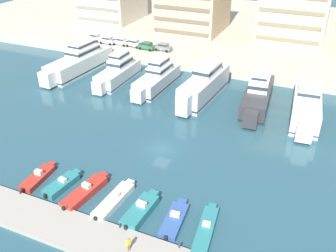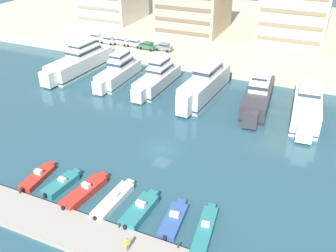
{
  "view_description": "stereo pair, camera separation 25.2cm",
  "coord_description": "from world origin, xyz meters",
  "views": [
    {
      "loc": [
        19.6,
        -42.26,
        30.66
      ],
      "look_at": [
        -0.13,
        2.67,
        2.5
      ],
      "focal_mm": 40.0,
      "sensor_mm": 36.0,
      "label": 1
    },
    {
      "loc": [
        19.83,
        -42.16,
        30.66
      ],
      "look_at": [
        -0.13,
        2.67,
        2.5
      ],
      "focal_mm": 40.0,
      "sensor_mm": 36.0,
      "label": 2
    }
  ],
  "objects": [
    {
      "name": "yacht_white_left",
      "position": [
        -18.82,
        19.57,
        2.13
      ],
      "size": [
        4.05,
        15.32,
        7.74
      ],
      "color": "white",
      "rests_on": "ground"
    },
    {
      "name": "motorboat_white_center_left",
      "position": [
        -0.28,
        -13.13,
        0.45
      ],
      "size": [
        2.13,
        7.91,
        1.32
      ],
      "color": "white",
      "rests_on": "ground"
    },
    {
      "name": "pier_dock",
      "position": [
        0.0,
        -19.12,
        0.25
      ],
      "size": [
        120.0,
        5.09,
        0.5
      ],
      "primitive_type": "cube",
      "color": "#9E998E",
      "rests_on": "ground"
    },
    {
      "name": "motorboat_red_far_left",
      "position": [
        -11.81,
        -13.17,
        0.4
      ],
      "size": [
        2.16,
        6.49,
        1.33
      ],
      "color": "red",
      "rests_on": "ground"
    },
    {
      "name": "bollard_east_mid",
      "position": [
        2.65,
        -16.83,
        0.83
      ],
      "size": [
        0.2,
        0.2,
        0.61
      ],
      "color": "#2D2D33",
      "rests_on": "pier_dock"
    },
    {
      "name": "bollard_east",
      "position": [
        9.7,
        -16.83,
        0.83
      ],
      "size": [
        0.2,
        0.2,
        0.61
      ],
      "color": "#2D2D33",
      "rests_on": "pier_dock"
    },
    {
      "name": "car_silver_far_left",
      "position": [
        -34.6,
        35.27,
        3.27
      ],
      "size": [
        4.24,
        2.23,
        1.8
      ],
      "color": "#B7BCC1",
      "rests_on": "quay_promenade"
    },
    {
      "name": "car_silver_center_left",
      "position": [
        -23.25,
        34.93,
        3.27
      ],
      "size": [
        4.19,
        2.1,
        1.8
      ],
      "color": "#B7BCC1",
      "rests_on": "quay_promenade"
    },
    {
      "name": "yacht_silver_mid_left",
      "position": [
        -10.11,
        19.88,
        2.06
      ],
      "size": [
        4.63,
        16.25,
        7.55
      ],
      "color": "silver",
      "rests_on": "ground"
    },
    {
      "name": "yacht_silver_center_left",
      "position": [
        -0.12,
        19.27,
        2.54
      ],
      "size": [
        5.39,
        18.67,
        7.91
      ],
      "color": "silver",
      "rests_on": "ground"
    },
    {
      "name": "yacht_charcoal_center",
      "position": [
        9.84,
        20.04,
        2.2
      ],
      "size": [
        5.53,
        18.42,
        7.85
      ],
      "color": "#333338",
      "rests_on": "ground"
    },
    {
      "name": "car_white_mid_left",
      "position": [
        -26.91,
        35.0,
        3.27
      ],
      "size": [
        4.13,
        1.99,
        1.8
      ],
      "color": "white",
      "rests_on": "quay_promenade"
    },
    {
      "name": "motorboat_teal_left",
      "position": [
        -7.95,
        -13.18,
        0.46
      ],
      "size": [
        2.45,
        6.11,
        1.27
      ],
      "color": "teal",
      "rests_on": "ground"
    },
    {
      "name": "apartment_block_left",
      "position": [
        -15.64,
        54.82,
        10.05
      ],
      "size": [
        16.63,
        17.73,
        17.41
      ],
      "color": "#C6AD89",
      "rests_on": "quay_promenade"
    },
    {
      "name": "car_green_center",
      "position": [
        -19.49,
        34.37,
        3.27
      ],
      "size": [
        4.24,
        2.21,
        1.8
      ],
      "color": "#2D6642",
      "rests_on": "quay_promenade"
    },
    {
      "name": "motorboat_red_mid_left",
      "position": [
        -4.34,
        -13.26,
        0.5
      ],
      "size": [
        2.7,
        7.96,
        1.54
      ],
      "color": "red",
      "rests_on": "ground"
    },
    {
      "name": "motorboat_teal_mid_right",
      "position": [
        11.45,
        -13.54,
        0.52
      ],
      "size": [
        2.49,
        8.37,
        1.4
      ],
      "color": "teal",
      "rests_on": "ground"
    },
    {
      "name": "yacht_ivory_center_right",
      "position": [
        18.31,
        19.06,
        2.23
      ],
      "size": [
        5.67,
        18.81,
        7.18
      ],
      "color": "silver",
      "rests_on": "ground"
    },
    {
      "name": "car_silver_left",
      "position": [
        -30.42,
        34.48,
        3.27
      ],
      "size": [
        4.19,
        2.11,
        1.8
      ],
      "color": "#B7BCC1",
      "rests_on": "quay_promenade"
    },
    {
      "name": "yacht_white_far_left",
      "position": [
        -29.38,
        21.12,
        2.33
      ],
      "size": [
        6.13,
        21.12,
        8.09
      ],
      "color": "white",
      "rests_on": "ground"
    },
    {
      "name": "quay_promenade",
      "position": [
        0.0,
        65.5,
        1.15
      ],
      "size": [
        180.0,
        70.0,
        2.3
      ],
      "primitive_type": "cube",
      "color": "#BCB29E",
      "rests_on": "ground"
    },
    {
      "name": "pedestrian_near_edge",
      "position": [
        5.12,
        -19.26,
        1.52
      ],
      "size": [
        0.38,
        0.63,
        1.72
      ],
      "color": "#7A6B56",
      "rests_on": "pier_dock"
    },
    {
      "name": "motorboat_blue_center_right",
      "position": [
        7.64,
        -13.15,
        0.41
      ],
      "size": [
        2.48,
        6.69,
        1.24
      ],
      "color": "#33569E",
      "rests_on": "ground"
    },
    {
      "name": "ground_plane",
      "position": [
        0.0,
        0.0,
        0.0
      ],
      "size": [
        400.0,
        400.0,
        0.0
      ],
      "primitive_type": "plane",
      "color": "#285160"
    },
    {
      "name": "car_grey_center_right",
      "position": [
        -15.6,
        35.14,
        3.27
      ],
      "size": [
        4.15,
        2.02,
        1.8
      ],
      "color": "slate",
      "rests_on": "quay_promenade"
    },
    {
      "name": "motorboat_teal_center",
      "position": [
        3.53,
        -13.51,
        0.56
      ],
      "size": [
        2.41,
        6.94,
        1.63
      ],
      "color": "teal",
      "rests_on": "ground"
    },
    {
      "name": "bollard_west",
      "position": [
        -11.45,
        -16.83,
        0.83
      ],
      "size": [
        0.2,
        0.2,
        0.61
      ],
      "color": "#2D2D33",
      "rests_on": "pier_dock"
    },
    {
      "name": "bollard_west_mid",
      "position": [
        -4.4,
        -16.83,
        0.83
      ],
      "size": [
        0.2,
        0.2,
        0.61
      ],
      "color": "#2D2D33",
      "rests_on": "pier_dock"
    }
  ]
}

